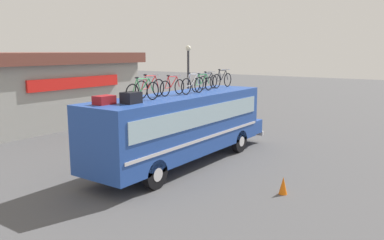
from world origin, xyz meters
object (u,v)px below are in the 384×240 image
Objects in this scene: rooftop_bicycle_4 at (193,85)px; rooftop_bicycle_7 at (222,80)px; street_lamp at (188,79)px; rooftop_bicycle_5 at (202,83)px; rooftop_bicycle_6 at (208,81)px; luggage_bag_2 at (131,98)px; rooftop_bicycle_2 at (150,88)px; traffic_cone at (283,186)px; rooftop_bicycle_3 at (172,87)px; bus at (183,124)px; luggage_bag_1 at (104,100)px; rooftop_bicycle_1 at (143,91)px.

rooftop_bicycle_7 is (3.26, 0.46, 0.00)m from rooftop_bicycle_4.
street_lamp is (2.72, 4.08, -0.27)m from rooftop_bicycle_7.
rooftop_bicycle_6 is (1.16, 0.44, 0.00)m from rooftop_bicycle_5.
rooftop_bicycle_5 reaches higher than luggage_bag_2.
rooftop_bicycle_2 is at bearing 164.93° from rooftop_bicycle_4.
rooftop_bicycle_6 is 2.62× the size of traffic_cone.
rooftop_bicycle_5 is at bearing 11.80° from rooftop_bicycle_4.
rooftop_bicycle_6 is at bearing -133.81° from street_lamp.
rooftop_bicycle_3 is 0.90× the size of rooftop_bicycle_7.
traffic_cone is (-1.38, -4.80, -3.16)m from rooftop_bicycle_4.
bus is at bearing 4.66° from luggage_bag_2.
bus is 2.06× the size of street_lamp.
bus is at bearing 145.15° from rooftop_bicycle_4.
rooftop_bicycle_6 is (6.77, 0.08, 0.21)m from luggage_bag_1.
street_lamp is at bearing 56.31° from rooftop_bicycle_7.
luggage_bag_1 is 0.40× the size of rooftop_bicycle_2.
traffic_cone is at bearing -128.20° from street_lamp.
luggage_bag_1 is at bearing 139.38° from luggage_bag_2.
rooftop_bicycle_4 is 2.36m from rooftop_bicycle_6.
rooftop_bicycle_4 is (2.12, -0.57, -0.01)m from rooftop_bicycle_2.
rooftop_bicycle_1 reaches higher than luggage_bag_2.
street_lamp reaches higher than luggage_bag_1.
rooftop_bicycle_2 is 5.38m from rooftop_bicycle_7.
luggage_bag_2 is 0.36× the size of rooftop_bicycle_7.
rooftop_bicycle_4 is 0.93× the size of rooftop_bicycle_7.
rooftop_bicycle_6 reaches higher than luggage_bag_1.
rooftop_bicycle_5 is at bearing -3.68° from luggage_bag_1.
luggage_bag_2 is 1.04× the size of traffic_cone.
luggage_bag_1 is at bearing 176.32° from rooftop_bicycle_5.
street_lamp is at bearing 20.65° from luggage_bag_1.
rooftop_bicycle_2 is (2.39, -0.02, 0.24)m from luggage_bag_1.
rooftop_bicycle_4 is 7.51m from street_lamp.
rooftop_bicycle_6 is at bearing 56.38° from traffic_cone.
street_lamp is at bearing 26.11° from rooftop_bicycle_2.
luggage_bag_1 is 1.13× the size of traffic_cone.
rooftop_bicycle_1 is at bearing -174.87° from bus.
rooftop_bicycle_1 is 0.99× the size of rooftop_bicycle_7.
bus is 4.39m from luggage_bag_1.
rooftop_bicycle_3 is at bearing 173.78° from bus.
rooftop_bicycle_4 is at bearing -7.45° from luggage_bag_1.
rooftop_bicycle_6 is at bearing 16.45° from rooftop_bicycle_4.
rooftop_bicycle_2 reaches higher than rooftop_bicycle_7.
rooftop_bicycle_2 is at bearing 170.00° from bus.
rooftop_bicycle_4 reaches higher than rooftop_bicycle_6.
rooftop_bicycle_2 reaches higher than rooftop_bicycle_3.
traffic_cone is at bearing -105.99° from rooftop_bicycle_4.
bus is 6.70× the size of rooftop_bicycle_3.
rooftop_bicycle_2 is 2.20m from rooftop_bicycle_4.
luggage_bag_2 is 6.11m from rooftop_bicycle_6.
traffic_cone is at bearing -63.07° from luggage_bag_2.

